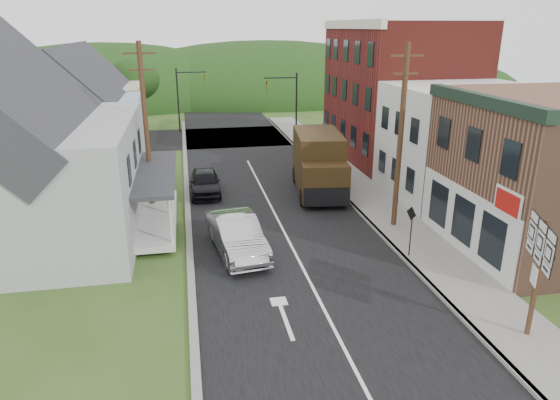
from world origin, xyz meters
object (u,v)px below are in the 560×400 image
dark_sedan (205,182)px  silver_sedan (237,235)px  warning_sign (411,224)px  delivery_van (319,164)px  route_sign_cluster (538,262)px

dark_sedan → silver_sedan: bearing=-83.1°
silver_sedan → warning_sign: (7.32, -1.98, 0.75)m
dark_sedan → delivery_van: (6.81, -1.07, 1.10)m
delivery_van → warning_sign: size_ratio=2.96×
dark_sedan → delivery_van: bearing=-8.5°
dark_sedan → warning_sign: 13.57m
delivery_van → warning_sign: delivery_van is taller
dark_sedan → warning_sign: warning_sign is taller
dark_sedan → route_sign_cluster: (9.54, -16.94, 2.00)m
delivery_van → route_sign_cluster: bearing=-72.9°
silver_sedan → dark_sedan: size_ratio=1.20×
warning_sign → delivery_van: bearing=85.5°
silver_sedan → dark_sedan: bearing=88.6°
delivery_van → route_sign_cluster: size_ratio=1.69×
silver_sedan → dark_sedan: silver_sedan is taller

